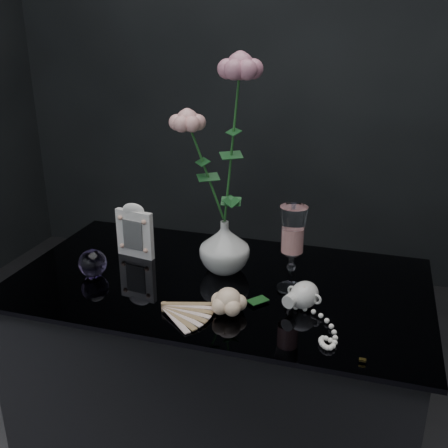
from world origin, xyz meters
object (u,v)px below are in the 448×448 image
(loose_rose, at_px, (228,301))
(pearl_jar, at_px, (304,294))
(vase, at_px, (225,246))
(picture_frame, at_px, (135,230))
(wine_glass, at_px, (292,249))
(paperweight, at_px, (93,263))

(loose_rose, relative_size, pearl_jar, 0.80)
(vase, relative_size, pearl_jar, 0.61)
(pearl_jar, bearing_deg, vase, 172.01)
(vase, distance_m, pearl_jar, 0.27)
(picture_frame, distance_m, pearl_jar, 0.52)
(vase, xyz_separation_m, loose_rose, (0.07, -0.21, -0.04))
(vase, relative_size, loose_rose, 0.76)
(vase, xyz_separation_m, picture_frame, (-0.26, 0.01, 0.01))
(wine_glass, bearing_deg, loose_rose, -126.62)
(wine_glass, xyz_separation_m, pearl_jar, (0.05, -0.07, -0.08))
(vase, xyz_separation_m, wine_glass, (0.19, -0.05, 0.04))
(paperweight, bearing_deg, loose_rose, -11.13)
(picture_frame, relative_size, paperweight, 2.17)
(wine_glass, height_order, pearl_jar, wine_glass)
(vase, xyz_separation_m, pearl_jar, (0.23, -0.13, -0.04))
(vase, distance_m, picture_frame, 0.27)
(wine_glass, height_order, picture_frame, wine_glass)
(vase, bearing_deg, wine_glass, -16.27)
(picture_frame, distance_m, loose_rose, 0.41)
(vase, bearing_deg, paperweight, -157.46)
(vase, distance_m, paperweight, 0.34)
(wine_glass, distance_m, pearl_jar, 0.11)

